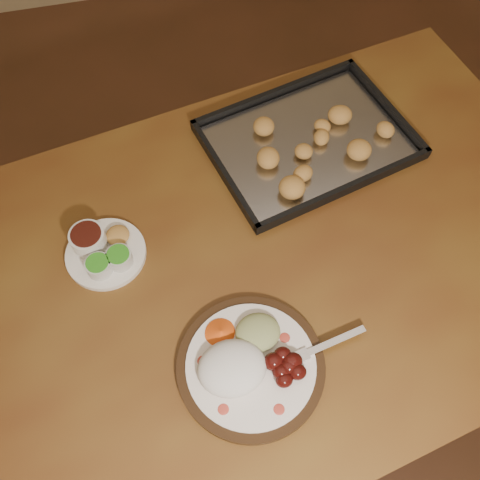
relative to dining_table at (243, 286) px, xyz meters
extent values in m
plane|color=#5A311E|center=(0.02, -0.02, -0.65)|extent=(4.00, 4.00, 0.00)
cube|color=brown|center=(0.00, 0.00, 0.08)|extent=(1.64, 1.16, 0.04)
cylinder|color=#533419|center=(0.60, 0.50, -0.30)|extent=(0.07, 0.07, 0.71)
cylinder|color=black|center=(-0.03, -0.21, 0.10)|extent=(0.27, 0.27, 0.02)
cylinder|color=white|center=(-0.03, -0.21, 0.11)|extent=(0.23, 0.23, 0.01)
ellipsoid|color=#BB3B2D|center=(-0.10, -0.27, 0.12)|extent=(0.02, 0.02, 0.00)
ellipsoid|color=#BB3B2D|center=(-0.01, -0.29, 0.12)|extent=(0.02, 0.02, 0.00)
ellipsoid|color=#BB3B2D|center=(0.04, -0.17, 0.12)|extent=(0.02, 0.02, 0.00)
ellipsoid|color=#BB3B2D|center=(-0.12, -0.18, 0.12)|extent=(0.02, 0.02, 0.00)
ellipsoid|color=white|center=(-0.07, -0.21, 0.13)|extent=(0.13, 0.11, 0.06)
ellipsoid|color=#4F0F0B|center=(0.01, -0.23, 0.13)|extent=(0.03, 0.03, 0.03)
ellipsoid|color=#4F0F0B|center=(0.04, -0.22, 0.13)|extent=(0.03, 0.03, 0.03)
ellipsoid|color=#4F0F0B|center=(0.02, -0.20, 0.13)|extent=(0.03, 0.03, 0.03)
ellipsoid|color=#4F0F0B|center=(0.04, -0.24, 0.13)|extent=(0.03, 0.03, 0.03)
ellipsoid|color=#4F0F0B|center=(0.01, -0.21, 0.13)|extent=(0.03, 0.03, 0.03)
ellipsoid|color=#4F0F0B|center=(0.03, -0.23, 0.13)|extent=(0.03, 0.03, 0.03)
ellipsoid|color=#4F0F0B|center=(0.01, -0.25, 0.13)|extent=(0.03, 0.03, 0.03)
ellipsoid|color=tan|center=(-0.01, -0.15, 0.13)|extent=(0.09, 0.08, 0.03)
cone|color=#E25014|center=(-0.07, -0.14, 0.13)|extent=(0.08, 0.08, 0.03)
cube|color=white|center=(0.12, -0.20, 0.12)|extent=(0.13, 0.04, 0.00)
cube|color=white|center=(0.05, -0.21, 0.12)|extent=(0.04, 0.03, 0.00)
cylinder|color=white|center=(0.03, -0.22, 0.12)|extent=(0.03, 0.01, 0.00)
cylinder|color=white|center=(0.03, -0.22, 0.12)|extent=(0.03, 0.01, 0.00)
cylinder|color=white|center=(0.03, -0.21, 0.12)|extent=(0.03, 0.01, 0.00)
cylinder|color=white|center=(0.03, -0.21, 0.12)|extent=(0.03, 0.01, 0.00)
cylinder|color=white|center=(-0.26, 0.09, 0.10)|extent=(0.16, 0.16, 0.01)
cylinder|color=beige|center=(-0.28, 0.05, 0.12)|extent=(0.05, 0.05, 0.03)
cylinder|color=#31921D|center=(-0.28, 0.05, 0.14)|extent=(0.04, 0.04, 0.00)
cylinder|color=beige|center=(-0.24, 0.06, 0.12)|extent=(0.05, 0.05, 0.03)
cylinder|color=#31921D|center=(-0.24, 0.06, 0.14)|extent=(0.04, 0.04, 0.00)
cylinder|color=silver|center=(-0.29, 0.11, 0.13)|extent=(0.07, 0.07, 0.04)
cylinder|color=#350F09|center=(-0.29, 0.11, 0.15)|extent=(0.06, 0.06, 0.00)
ellipsoid|color=gold|center=(-0.24, 0.12, 0.12)|extent=(0.05, 0.05, 0.02)
cube|color=black|center=(0.22, 0.27, 0.10)|extent=(0.51, 0.42, 0.01)
cube|color=black|center=(0.18, 0.43, 0.12)|extent=(0.43, 0.12, 0.02)
cube|color=black|center=(0.26, 0.12, 0.12)|extent=(0.43, 0.12, 0.02)
cube|color=black|center=(0.43, 0.33, 0.12)|extent=(0.09, 0.32, 0.02)
cube|color=black|center=(0.01, 0.22, 0.12)|extent=(0.09, 0.32, 0.02)
cube|color=#B3B3B7|center=(0.22, 0.27, 0.11)|extent=(0.47, 0.39, 0.00)
ellipsoid|color=#B4963F|center=(0.27, 0.29, 0.13)|extent=(0.05, 0.05, 0.03)
ellipsoid|color=#B4963F|center=(0.30, 0.34, 0.13)|extent=(0.07, 0.07, 0.03)
ellipsoid|color=#B4963F|center=(0.22, 0.37, 0.13)|extent=(0.06, 0.06, 0.03)
ellipsoid|color=#B4963F|center=(0.16, 0.31, 0.13)|extent=(0.06, 0.06, 0.03)
ellipsoid|color=#B4963F|center=(0.13, 0.30, 0.13)|extent=(0.07, 0.07, 0.03)
ellipsoid|color=#B4963F|center=(0.16, 0.26, 0.13)|extent=(0.05, 0.05, 0.03)
ellipsoid|color=#B4963F|center=(0.14, 0.21, 0.13)|extent=(0.07, 0.07, 0.03)
ellipsoid|color=#B4963F|center=(0.22, 0.18, 0.13)|extent=(0.06, 0.06, 0.03)
ellipsoid|color=#B4963F|center=(0.27, 0.23, 0.13)|extent=(0.06, 0.06, 0.03)
ellipsoid|color=#B4963F|center=(0.31, 0.25, 0.13)|extent=(0.07, 0.07, 0.03)
camera|label=1|loc=(-0.12, -0.47, 1.06)|focal=40.00mm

